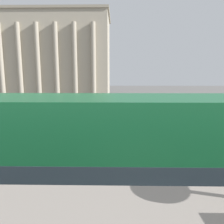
{
  "coord_description": "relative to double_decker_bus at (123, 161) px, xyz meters",
  "views": [
    {
      "loc": [
        -0.72,
        -2.28,
        4.73
      ],
      "look_at": [
        -1.05,
        15.72,
        1.71
      ],
      "focal_mm": 35.0,
      "sensor_mm": 36.0,
      "label": 1
    }
  ],
  "objects": [
    {
      "name": "double_decker_bus",
      "position": [
        0.0,
        0.0,
        0.0
      ],
      "size": [
        11.48,
        2.73,
        4.16
      ],
      "rotation": [
        0.0,
        0.0,
        0.14
      ],
      "color": "black",
      "rests_on": "ground_plane"
    },
    {
      "name": "pedestrian_black",
      "position": [
        -4.04,
        11.32,
        -1.29
      ],
      "size": [
        0.32,
        0.32,
        1.77
      ],
      "rotation": [
        0.0,
        0.0,
        3.51
      ],
      "color": "#282B33",
      "rests_on": "ground_plane"
    },
    {
      "name": "traffic_light_mid",
      "position": [
        -4.27,
        10.9,
        -0.07
      ],
      "size": [
        0.42,
        0.24,
        3.4
      ],
      "color": "black",
      "rests_on": "ground_plane"
    },
    {
      "name": "pedestrian_olive",
      "position": [
        7.38,
        14.1,
        -1.32
      ],
      "size": [
        0.32,
        0.32,
        1.72
      ],
      "rotation": [
        0.0,
        0.0,
        1.93
      ],
      "color": "#282B33",
      "rests_on": "ground_plane"
    },
    {
      "name": "pedestrian_yellow",
      "position": [
        4.06,
        21.13,
        -1.34
      ],
      "size": [
        0.32,
        0.32,
        1.7
      ],
      "rotation": [
        0.0,
        0.0,
        2.01
      ],
      "color": "#282B33",
      "rests_on": "ground_plane"
    },
    {
      "name": "plaza_building_left",
      "position": [
        -15.34,
        43.77,
        6.55
      ],
      "size": [
        27.58,
        14.01,
        17.73
      ],
      "color": "#A39984",
      "rests_on": "ground_plane"
    }
  ]
}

